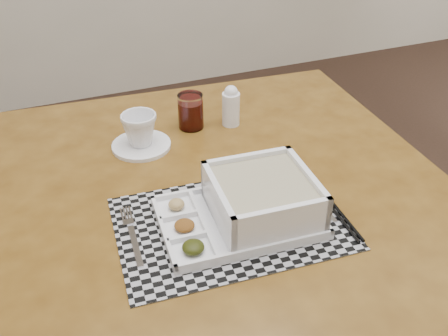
{
  "coord_description": "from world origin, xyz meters",
  "views": [
    {
      "loc": [
        -1.16,
        -0.66,
        1.48
      ],
      "look_at": [
        -0.83,
        0.17,
        0.88
      ],
      "focal_mm": 40.0,
      "sensor_mm": 36.0,
      "label": 1
    }
  ],
  "objects_px": {
    "serving_tray": "(257,204)",
    "creamer_bottle": "(231,106)",
    "dining_table": "(212,218)",
    "cup": "(140,129)",
    "juice_glass": "(191,113)"
  },
  "relations": [
    {
      "from": "serving_tray",
      "to": "creamer_bottle",
      "type": "distance_m",
      "value": 0.41
    },
    {
      "from": "dining_table",
      "to": "serving_tray",
      "type": "relative_size",
      "value": 3.47
    },
    {
      "from": "serving_tray",
      "to": "dining_table",
      "type": "bearing_deg",
      "value": 110.09
    },
    {
      "from": "cup",
      "to": "juice_glass",
      "type": "height_order",
      "value": "juice_glass"
    },
    {
      "from": "juice_glass",
      "to": "cup",
      "type": "bearing_deg",
      "value": -161.25
    },
    {
      "from": "cup",
      "to": "creamer_bottle",
      "type": "relative_size",
      "value": 0.78
    },
    {
      "from": "creamer_bottle",
      "to": "dining_table",
      "type": "bearing_deg",
      "value": -120.8
    },
    {
      "from": "dining_table",
      "to": "juice_glass",
      "type": "xyz_separation_m",
      "value": [
        0.05,
        0.29,
        0.13
      ]
    },
    {
      "from": "dining_table",
      "to": "creamer_bottle",
      "type": "distance_m",
      "value": 0.34
    },
    {
      "from": "creamer_bottle",
      "to": "serving_tray",
      "type": "bearing_deg",
      "value": -105.36
    },
    {
      "from": "dining_table",
      "to": "creamer_bottle",
      "type": "xyz_separation_m",
      "value": [
        0.16,
        0.26,
        0.14
      ]
    },
    {
      "from": "dining_table",
      "to": "cup",
      "type": "xyz_separation_m",
      "value": [
        -0.1,
        0.24,
        0.14
      ]
    },
    {
      "from": "juice_glass",
      "to": "creamer_bottle",
      "type": "bearing_deg",
      "value": -13.56
    },
    {
      "from": "juice_glass",
      "to": "dining_table",
      "type": "bearing_deg",
      "value": -100.04
    },
    {
      "from": "serving_tray",
      "to": "cup",
      "type": "relative_size",
      "value": 3.75
    }
  ]
}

